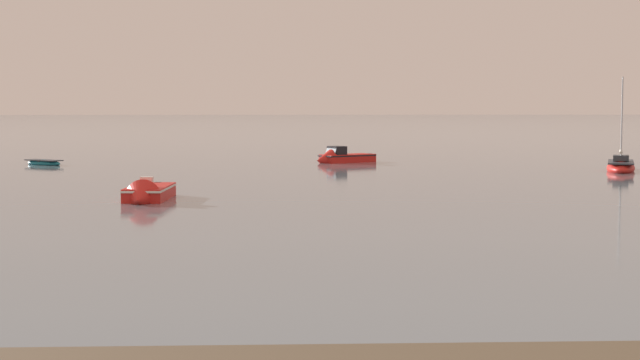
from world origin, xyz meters
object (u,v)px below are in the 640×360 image
object	(u,v)px
sailboat_moored_0	(621,167)
rowboat_moored_2	(44,163)
motorboat_moored_2	(146,196)
motorboat_moored_0	(339,159)

from	to	relation	value
sailboat_moored_0	rowboat_moored_2	size ratio (longest dim) A/B	1.98
rowboat_moored_2	motorboat_moored_2	distance (m)	31.95
motorboat_moored_0	motorboat_moored_2	world-z (taller)	motorboat_moored_0
sailboat_moored_0	rowboat_moored_2	xyz separation A→B (m)	(-43.01, 9.15, -0.15)
motorboat_moored_0	motorboat_moored_2	size ratio (longest dim) A/B	0.98
sailboat_moored_0	rowboat_moored_2	distance (m)	43.97
rowboat_moored_2	motorboat_moored_0	bearing A→B (deg)	40.80
motorboat_moored_0	sailboat_moored_0	distance (m)	22.45
motorboat_moored_2	motorboat_moored_0	bearing A→B (deg)	163.45
rowboat_moored_2	motorboat_moored_2	xyz separation A→B (m)	(11.89, -29.66, 0.11)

